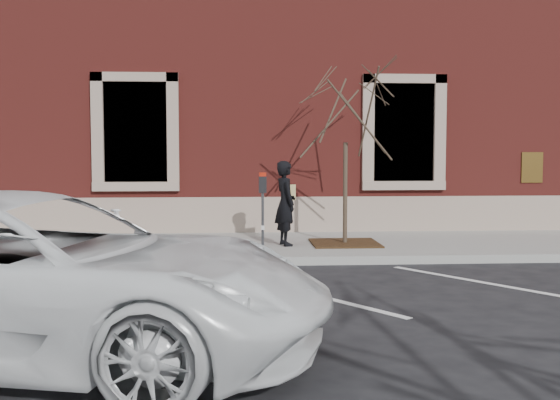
{
  "coord_description": "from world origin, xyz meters",
  "views": [
    {
      "loc": [
        -0.86,
        -12.2,
        2.08
      ],
      "look_at": [
        0.0,
        0.6,
        1.1
      ],
      "focal_mm": 45.0,
      "sensor_mm": 36.0,
      "label": 1
    }
  ],
  "objects": [
    {
      "name": "ground",
      "position": [
        0.0,
        0.0,
        0.0
      ],
      "size": [
        120.0,
        120.0,
        0.0
      ],
      "primitive_type": "plane",
      "color": "#28282B",
      "rests_on": "ground"
    },
    {
      "name": "parking_stripes",
      "position": [
        0.0,
        -2.2,
        0.0
      ],
      "size": [
        28.0,
        4.4,
        0.01
      ],
      "primitive_type": null,
      "color": "silver",
      "rests_on": "ground"
    },
    {
      "name": "building_civic",
      "position": [
        0.0,
        7.74,
        4.0
      ],
      "size": [
        40.0,
        8.62,
        8.0
      ],
      "color": "maroon",
      "rests_on": "ground"
    },
    {
      "name": "tree_grate",
      "position": [
        1.35,
        1.5,
        0.17
      ],
      "size": [
        1.32,
        1.32,
        0.03
      ],
      "primitive_type": "cube",
      "color": "#422915",
      "rests_on": "sidewalk_near"
    },
    {
      "name": "curb_near",
      "position": [
        0.0,
        -0.05,
        0.07
      ],
      "size": [
        40.0,
        0.12,
        0.15
      ],
      "primitive_type": "cube",
      "color": "#9E9E99",
      "rests_on": "ground"
    },
    {
      "name": "white_truck",
      "position": [
        -2.84,
        -5.33,
        0.82
      ],
      "size": [
        6.38,
        4.02,
        1.64
      ],
      "primitive_type": "imported",
      "rotation": [
        0.0,
        0.0,
        1.34
      ],
      "color": "white",
      "rests_on": "ground"
    },
    {
      "name": "sapling",
      "position": [
        1.35,
        1.5,
        2.71
      ],
      "size": [
        2.19,
        2.19,
        3.66
      ],
      "color": "#47392B",
      "rests_on": "sidewalk_near"
    },
    {
      "name": "man",
      "position": [
        0.16,
        1.38,
        0.98
      ],
      "size": [
        0.54,
        0.68,
        1.65
      ],
      "primitive_type": "imported",
      "rotation": [
        0.0,
        0.0,
        1.83
      ],
      "color": "black",
      "rests_on": "sidewalk_near"
    },
    {
      "name": "parking_meter",
      "position": [
        -0.34,
        0.12,
        1.17
      ],
      "size": [
        0.13,
        0.1,
        1.47
      ],
      "rotation": [
        0.0,
        0.0,
        0.22
      ],
      "color": "#595B60",
      "rests_on": "sidewalk_near"
    },
    {
      "name": "sidewalk_near",
      "position": [
        0.0,
        1.75,
        0.07
      ],
      "size": [
        40.0,
        3.5,
        0.15
      ],
      "primitive_type": "cube",
      "color": "#98948F",
      "rests_on": "ground"
    }
  ]
}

